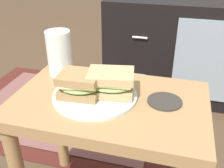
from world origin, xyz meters
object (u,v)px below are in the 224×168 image
object	(u,v)px
tv_cabinet	(189,48)
plate	(95,95)
sandwich_front	(80,84)
sandwich_back	(110,82)
coaster	(165,101)
beer_glass	(59,54)

from	to	relation	value
tv_cabinet	plate	distance (m)	1.00
plate	sandwich_front	world-z (taller)	sandwich_front
sandwich_front	sandwich_back	xyz separation A→B (m)	(0.08, 0.03, 0.00)
plate	coaster	xyz separation A→B (m)	(0.20, 0.02, -0.00)
sandwich_back	coaster	world-z (taller)	sandwich_back
plate	sandwich_back	world-z (taller)	sandwich_back
sandwich_front	coaster	distance (m)	0.24
sandwich_back	beer_glass	size ratio (longest dim) A/B	1.03
plate	beer_glass	bearing A→B (deg)	144.55
sandwich_front	coaster	xyz separation A→B (m)	(0.24, 0.04, -0.04)
tv_cabinet	beer_glass	distance (m)	0.97
tv_cabinet	sandwich_back	size ratio (longest dim) A/B	6.29
beer_glass	sandwich_front	bearing A→B (deg)	-47.01
tv_cabinet	sandwich_back	bearing A→B (deg)	-104.24
tv_cabinet	coaster	bearing A→B (deg)	-94.77
sandwich_front	sandwich_back	bearing A→B (deg)	21.51
plate	beer_glass	distance (m)	0.21
beer_glass	sandwich_back	bearing A→B (deg)	-26.27
tv_cabinet	sandwich_front	size ratio (longest dim) A/B	7.47
tv_cabinet	sandwich_front	world-z (taller)	tv_cabinet
plate	coaster	bearing A→B (deg)	6.21
plate	beer_glass	xyz separation A→B (m)	(-0.16, 0.11, 0.07)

